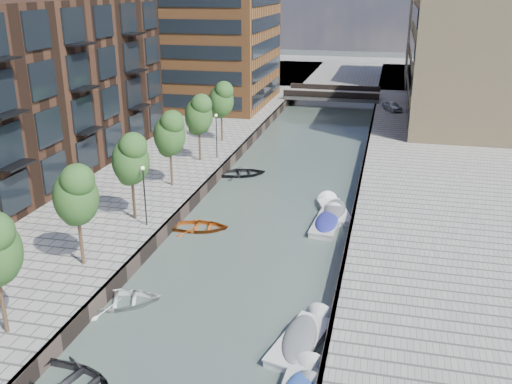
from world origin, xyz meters
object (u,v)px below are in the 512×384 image
(bridge, at_px, (333,95))
(sloop_4, at_px, (242,175))
(tree_2, at_px, (76,194))
(car, at_px, (392,106))
(sloop_2, at_px, (199,229))
(tree_4, at_px, (169,132))
(sloop_3, at_px, (121,304))
(tree_3, at_px, (130,158))
(tree_5, at_px, (199,114))
(motorboat_1, at_px, (304,337))
(tree_6, at_px, (221,99))
(motorboat_4, at_px, (333,210))
(motorboat_3, at_px, (328,222))

(bridge, relative_size, sloop_4, 3.04)
(tree_2, relative_size, car, 1.65)
(tree_2, distance_m, sloop_2, 10.70)
(tree_4, bearing_deg, tree_2, -90.00)
(sloop_3, bearing_deg, car, -37.64)
(bridge, distance_m, tree_3, 47.92)
(tree_2, relative_size, tree_4, 1.00)
(sloop_3, bearing_deg, tree_3, -2.57)
(tree_4, relative_size, tree_5, 1.00)
(tree_2, bearing_deg, tree_5, 90.00)
(sloop_2, height_order, sloop_3, sloop_3)
(sloop_2, distance_m, motorboat_1, 14.63)
(bridge, bearing_deg, tree_6, -108.10)
(motorboat_1, distance_m, car, 50.28)
(tree_6, xyz_separation_m, motorboat_4, (12.97, -14.42, -5.11))
(tree_6, bearing_deg, sloop_4, -61.37)
(sloop_3, bearing_deg, tree_4, -10.83)
(tree_6, bearing_deg, motorboat_3, -52.58)
(tree_4, bearing_deg, car, 63.08)
(motorboat_1, bearing_deg, tree_6, 113.19)
(bridge, bearing_deg, sloop_2, -95.38)
(tree_4, distance_m, motorboat_3, 14.11)
(tree_3, relative_size, sloop_3, 1.36)
(sloop_3, relative_size, motorboat_4, 0.83)
(tree_4, distance_m, tree_5, 7.00)
(sloop_3, bearing_deg, motorboat_4, -54.03)
(tree_5, relative_size, tree_6, 1.00)
(tree_3, xyz_separation_m, motorboat_1, (13.34, -10.13, -5.11))
(tree_3, xyz_separation_m, tree_4, (0.00, 7.00, 0.00))
(sloop_2, bearing_deg, motorboat_3, -80.87)
(motorboat_1, bearing_deg, sloop_4, 111.38)
(tree_6, height_order, motorboat_3, tree_6)
(motorboat_1, bearing_deg, tree_2, 166.79)
(bridge, relative_size, sloop_2, 3.15)
(tree_4, xyz_separation_m, tree_5, (0.00, 7.00, 0.00))
(bridge, bearing_deg, motorboat_4, -83.69)
(tree_3, distance_m, sloop_2, 6.89)
(tree_5, relative_size, motorboat_4, 1.13)
(sloop_3, distance_m, motorboat_3, 16.41)
(tree_2, relative_size, tree_3, 1.00)
(tree_2, distance_m, car, 50.05)
(sloop_2, bearing_deg, car, -27.51)
(tree_4, relative_size, motorboat_1, 1.14)
(sloop_4, relative_size, motorboat_4, 0.81)
(bridge, distance_m, tree_2, 54.81)
(tree_3, height_order, tree_5, same)
(tree_5, height_order, sloop_4, tree_5)
(tree_6, bearing_deg, tree_5, -90.00)
(tree_2, bearing_deg, motorboat_3, 41.10)
(tree_4, relative_size, sloop_2, 1.44)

